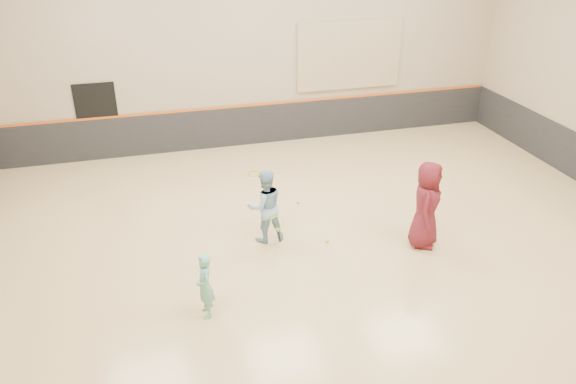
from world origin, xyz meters
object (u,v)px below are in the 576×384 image
object	(u,v)px
spare_racket	(254,173)
young_man	(426,205)
instructor	(265,206)
girl	(205,286)

from	to	relation	value
spare_racket	young_man	bearing A→B (deg)	-58.17
young_man	spare_racket	bearing A→B (deg)	63.46
instructor	young_man	world-z (taller)	young_man
instructor	spare_racket	bearing A→B (deg)	-104.13
girl	young_man	xyz separation A→B (m)	(4.73, 1.11, 0.33)
young_man	spare_racket	distance (m)	5.22
girl	instructor	bearing A→B (deg)	140.09
instructor	young_man	xyz separation A→B (m)	(3.16, -1.05, 0.13)
girl	spare_racket	bearing A→B (deg)	155.84
young_man	spare_racket	size ratio (longest dim) A/B	2.53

